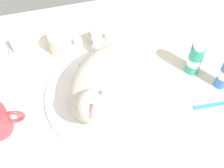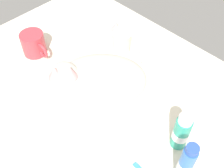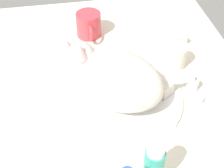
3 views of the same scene
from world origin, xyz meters
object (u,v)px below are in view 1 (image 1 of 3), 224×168
Objects in this scene: rinse_cup at (60,43)px; soap_bar at (22,43)px; faucet at (94,39)px; toothbrush at (220,103)px; toothpaste_bottle at (196,58)px; cat at (107,84)px.

soap_bar is at bearing 160.71° from rinse_cup.
toothbrush is (30.36, -31.19, -1.82)cm from faucet.
faucet is 32.55cm from toothpaste_bottle.
rinse_cup is at bearing 155.67° from toothpaste_bottle.
faucet is 11.08cm from rinse_cup.
rinse_cup reaches higher than faucet.
cat is at bearing -171.60° from toothpaste_bottle.
toothbrush is at bearing -16.63° from cat.
toothpaste_bottle is 14.84cm from toothbrush.
rinse_cup is at bearing 115.47° from cat.
faucet is at bearing 134.23° from toothbrush.
faucet is at bearing 2.82° from rinse_cup.
toothpaste_bottle reaches higher than toothbrush.
rinse_cup reaches higher than toothbrush.
faucet is 1.05× the size of toothpaste_bottle.
rinse_cup is at bearing -177.18° from faucet.
faucet reaches higher than soap_bar.
rinse_cup is 0.51× the size of toothbrush.
faucet is 1.87× the size of rinse_cup.
faucet is 23.21cm from soap_bar.
cat reaches higher than soap_bar.
cat is 4.88× the size of soap_bar.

